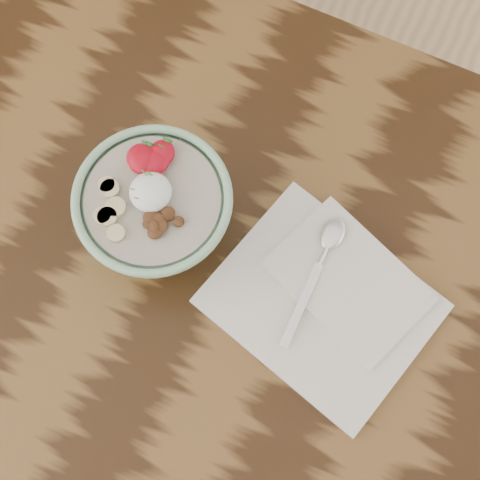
{
  "coord_description": "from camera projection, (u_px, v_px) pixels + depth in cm",
  "views": [
    {
      "loc": [
        15.13,
        -16.41,
        162.59
      ],
      "look_at": [
        5.71,
        3.8,
        86.73
      ],
      "focal_mm": 50.0,
      "sensor_mm": 36.0,
      "label": 1
    }
  ],
  "objects": [
    {
      "name": "napkin",
      "position": [
        327.0,
        299.0,
        0.88
      ],
      "size": [
        31.94,
        28.24,
        1.67
      ],
      "rotation": [
        0.0,
        0.0,
        -0.26
      ],
      "color": "silver",
      "rests_on": "table"
    },
    {
      "name": "table",
      "position": [
        194.0,
        287.0,
        0.99
      ],
      "size": [
        160.0,
        90.0,
        75.0
      ],
      "color": "black",
      "rests_on": "ground"
    },
    {
      "name": "spoon",
      "position": [
        325.0,
        251.0,
        0.89
      ],
      "size": [
        3.24,
        19.09,
        1.0
      ],
      "rotation": [
        0.0,
        0.0,
        0.01
      ],
      "color": "silver",
      "rests_on": "napkin"
    },
    {
      "name": "breakfast_bowl",
      "position": [
        156.0,
        209.0,
        0.85
      ],
      "size": [
        19.89,
        19.89,
        13.17
      ],
      "rotation": [
        0.0,
        0.0,
        0.17
      ],
      "color": "#8CBC96",
      "rests_on": "table"
    }
  ]
}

